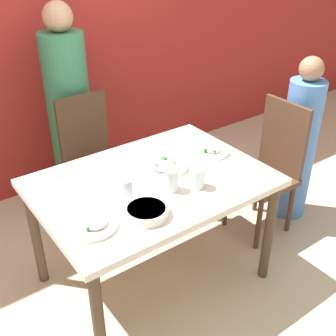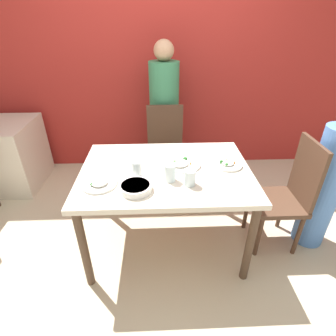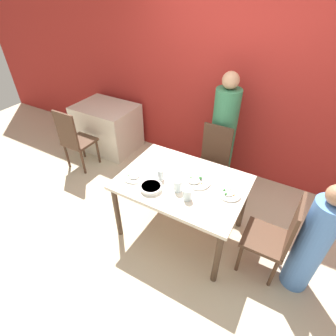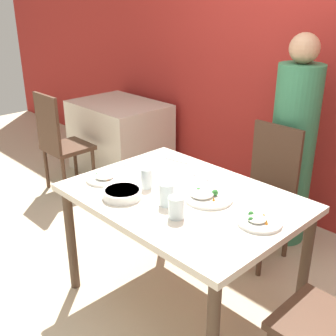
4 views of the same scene
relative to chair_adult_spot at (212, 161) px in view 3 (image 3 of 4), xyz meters
name	(u,v)px [view 3 (image 3 of 4)]	position (x,y,z in m)	size (l,w,h in m)	color
ground_plane	(180,229)	(-0.02, -0.81, -0.51)	(10.00, 10.00, 0.00)	beige
wall_back	(237,81)	(-0.02, 0.69, 0.84)	(10.00, 0.06, 2.70)	#A82823
dining_table	(182,187)	(-0.02, -0.81, 0.15)	(1.30, 0.93, 0.75)	beige
chair_adult_spot	(212,161)	(0.00, 0.00, 0.00)	(0.40, 0.40, 0.97)	#4C3323
chair_child_spot	(275,236)	(0.97, -0.84, 0.00)	(0.40, 0.40, 0.97)	#4C3323
person_adult	(223,135)	(0.00, 0.33, 0.22)	(0.32, 0.32, 1.57)	#387F56
person_child	(312,245)	(1.26, -0.84, 0.07)	(0.26, 0.26, 1.25)	#5184D1
bowl_curry	(151,187)	(-0.23, -1.08, 0.27)	(0.22, 0.22, 0.05)	white
plate_rice_adult	(197,181)	(0.11, -0.76, 0.26)	(0.27, 0.27, 0.05)	white
plate_rice_child	(229,194)	(0.46, -0.77, 0.25)	(0.23, 0.23, 0.05)	white
plate_noodles	(134,176)	(-0.49, -1.01, 0.26)	(0.25, 0.25, 0.05)	white
glass_water_tall	(187,194)	(0.14, -1.02, 0.30)	(0.08, 0.08, 0.12)	silver
glass_water_short	(178,186)	(0.00, -0.96, 0.30)	(0.08, 0.08, 0.13)	silver
glass_water_center	(160,175)	(-0.24, -0.90, 0.30)	(0.07, 0.07, 0.12)	silver
napkin_folded	(145,161)	(-0.55, -0.71, 0.24)	(0.14, 0.14, 0.01)	white
fork_steel	(188,167)	(-0.08, -0.56, 0.24)	(0.18, 0.02, 0.01)	silver
spoon_steel	(166,154)	(-0.41, -0.47, 0.24)	(0.18, 0.06, 0.01)	silver
background_table	(108,127)	(-1.96, 0.22, -0.13)	(0.96, 0.72, 0.76)	beige
chair_background	(75,139)	(-1.96, -0.48, 0.00)	(0.40, 0.40, 0.97)	#4C3323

